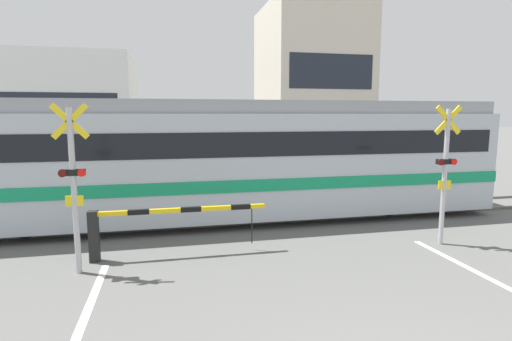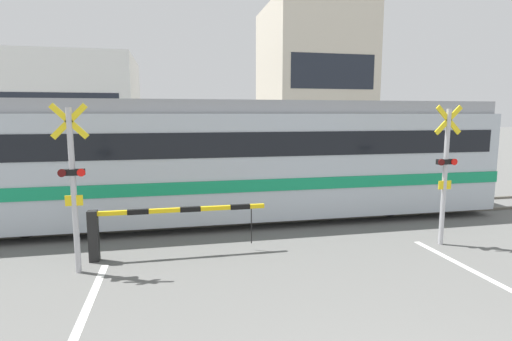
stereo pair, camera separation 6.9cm
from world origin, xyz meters
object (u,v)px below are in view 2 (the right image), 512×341
at_px(commuter_train, 221,157).
at_px(crossing_signal_right, 445,169).
at_px(crossing_signal_left, 73,181).
at_px(pedestrian, 202,164).
at_px(crossing_barrier_far, 306,174).
at_px(crossing_barrier_near, 141,223).

relative_size(commuter_train, crossing_signal_right, 4.95).
bearing_deg(commuter_train, crossing_signal_right, -35.10).
distance_m(crossing_signal_left, crossing_signal_right, 8.08).
relative_size(commuter_train, pedestrian, 9.25).
distance_m(crossing_signal_left, pedestrian, 9.33).
relative_size(crossing_signal_left, pedestrian, 1.87).
relative_size(crossing_signal_left, crossing_signal_right, 1.00).
xyz_separation_m(crossing_signal_left, crossing_signal_right, (8.08, 0.00, 0.00)).
bearing_deg(pedestrian, commuter_train, -88.86).
distance_m(crossing_barrier_far, pedestrian, 4.43).
relative_size(crossing_barrier_near, crossing_signal_left, 1.15).
xyz_separation_m(crossing_barrier_near, crossing_signal_right, (6.91, -0.58, 1.03)).
distance_m(commuter_train, crossing_barrier_near, 3.66).
height_order(crossing_barrier_far, crossing_signal_right, crossing_signal_right).
bearing_deg(crossing_barrier_near, commuter_train, 53.54).
xyz_separation_m(commuter_train, crossing_barrier_near, (-2.08, -2.82, -1.06)).
bearing_deg(crossing_barrier_far, pedestrian, 148.31).
relative_size(crossing_signal_right, pedestrian, 1.87).
bearing_deg(commuter_train, crossing_signal_left, -133.75).
bearing_deg(crossing_signal_right, crossing_signal_left, 180.00).
bearing_deg(crossing_signal_left, pedestrian, 70.25).
relative_size(crossing_barrier_near, crossing_signal_right, 1.15).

